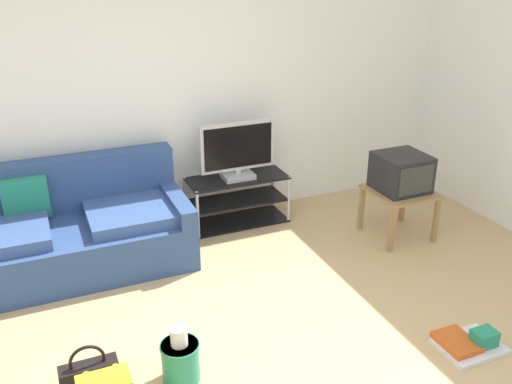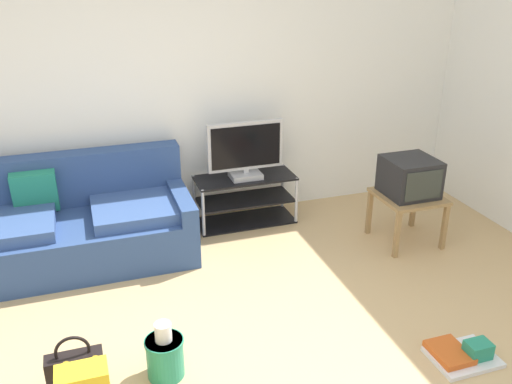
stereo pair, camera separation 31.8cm
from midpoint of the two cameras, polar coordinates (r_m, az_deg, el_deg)
ground_plane at (r=3.58m, az=1.53°, el=-19.30°), size 9.00×9.80×0.02m
wall_back at (r=5.12m, az=-7.85°, el=11.08°), size 9.00×0.10×2.70m
couch at (r=4.87m, az=-16.53°, el=-3.36°), size 1.93×0.92×0.85m
tv_stand at (r=5.33m, az=0.57°, el=-0.81°), size 0.95×0.40×0.47m
flat_tv at (r=5.13m, az=0.67°, el=4.27°), size 0.73×0.22×0.55m
side_table at (r=5.14m, az=17.21°, el=-1.02°), size 0.54×0.54×0.46m
crt_tv at (r=5.06m, az=17.42°, el=1.49°), size 0.43×0.43×0.33m
handbag at (r=3.58m, az=-15.73°, el=-17.34°), size 0.34×0.11×0.37m
cleaning_bucket at (r=3.54m, az=-6.81°, el=-16.44°), size 0.24×0.24×0.38m
floor_tray at (r=3.99m, az=22.89°, el=-15.28°), size 0.42×0.33×0.14m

